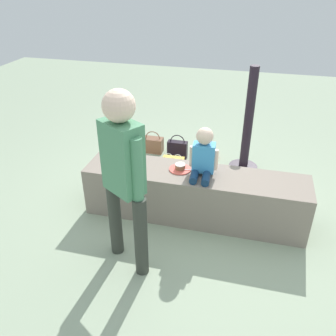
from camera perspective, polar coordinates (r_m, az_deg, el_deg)
name	(u,v)px	position (r m, az deg, el deg)	size (l,w,h in m)	color
ground_plane	(194,215)	(3.79, 4.10, -7.51)	(12.00, 12.00, 0.00)	#94A589
concrete_ledge	(194,195)	(3.64, 4.24, -4.31)	(2.21, 0.49, 0.51)	gray
child_seated	(203,155)	(3.38, 5.68, 2.04)	(0.28, 0.32, 0.48)	navy
adult_standing	(123,169)	(2.73, -7.16, -0.12)	(0.41, 0.33, 1.56)	#32362F
cake_plate	(180,168)	(3.54, 1.96, 0.02)	(0.22, 0.22, 0.07)	#E0594C
gift_bag	(173,167)	(4.36, 0.84, 0.15)	(0.26, 0.11, 0.32)	gold
railing_post	(247,132)	(4.48, 12.53, 5.65)	(0.36, 0.36, 1.32)	black
water_bottle_near_gift	(244,192)	(4.05, 12.02, -3.72)	(0.07, 0.07, 0.22)	silver
water_bottle_far_side	(203,173)	(4.33, 5.57, -0.83)	(0.07, 0.07, 0.21)	silver
party_cup_red	(215,155)	(4.88, 7.53, 2.14)	(0.08, 0.08, 0.09)	red
cake_box_white	(132,163)	(4.60, -5.75, 0.85)	(0.31, 0.26, 0.15)	white
handbag_black_leather	(177,149)	(4.79, 1.50, 2.99)	(0.26, 0.10, 0.34)	black
handbag_brown_canvas	(153,145)	(4.98, -2.41, 3.77)	(0.27, 0.15, 0.31)	brown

